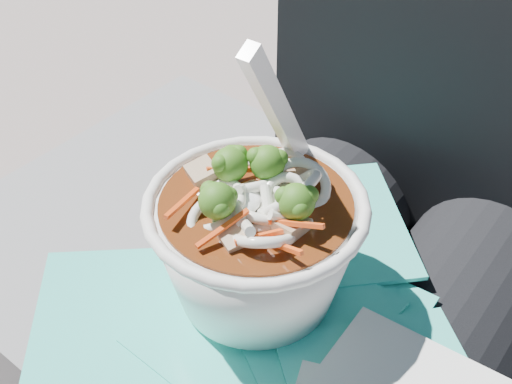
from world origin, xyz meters
The scene contains 3 objects.
person_body centered at (0.00, 0.09, 0.57)m, with size 0.34×0.94×1.02m.
plastic_bag centered at (0.00, -0.01, 0.64)m, with size 0.38×0.39×0.01m.
udon_bowl centered at (-0.03, 0.01, 0.70)m, with size 0.18×0.18×0.20m.
Camera 1 is at (0.18, -0.29, 1.05)m, focal length 50.00 mm.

